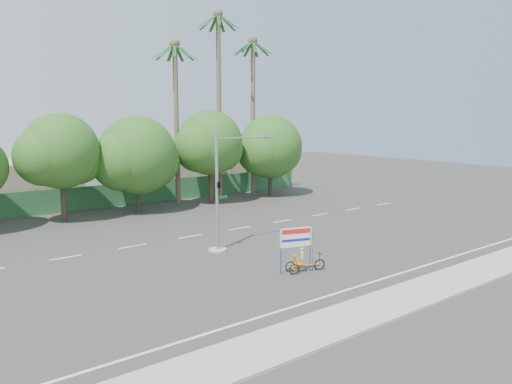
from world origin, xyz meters
TOP-DOWN VIEW (x-y plane):
  - ground at (0.00, 0.00)m, footprint 120.00×120.00m
  - sidewalk_near at (0.00, -7.50)m, footprint 50.00×2.40m
  - fence at (0.00, 21.50)m, footprint 38.00×0.08m
  - building_right at (8.00, 26.00)m, footprint 14.00×8.00m
  - tree_left at (-7.05, 18.00)m, footprint 6.66×5.60m
  - tree_center at (-1.05, 18.00)m, footprint 7.62×6.40m
  - tree_right at (5.95, 18.00)m, footprint 6.90×5.80m
  - tree_far_right at (12.95, 18.00)m, footprint 7.38×6.20m
  - palm_tall at (8.00, 19.50)m, footprint 3.73×3.79m
  - palm_mid at (12.00, 19.50)m, footprint 3.73×3.79m
  - palm_short at (3.50, 19.50)m, footprint 3.73×3.79m
  - traffic_signal at (-2.20, 3.98)m, footprint 4.72×1.10m
  - trike_billboard at (-1.44, -1.94)m, footprint 2.38×1.03m

SIDE VIEW (x-z plane):
  - ground at x=0.00m, z-range 0.00..0.00m
  - sidewalk_near at x=0.00m, z-range 0.00..0.12m
  - trike_billboard at x=-1.44m, z-range -0.24..2.20m
  - fence at x=0.00m, z-range 0.00..2.00m
  - building_right at x=8.00m, z-range 0.00..3.60m
  - traffic_signal at x=-2.20m, z-range -0.58..6.42m
  - tree_center at x=-1.05m, z-range 0.54..8.39m
  - tree_far_right at x=12.95m, z-range 0.68..8.61m
  - tree_left at x=-7.05m, z-range 1.02..9.09m
  - tree_right at x=5.95m, z-range 1.06..9.42m
  - palm_short at x=3.50m, z-range 1.64..16.09m
  - palm_mid at x=12.00m, z-range 1.67..17.12m
  - palm_tall at x=8.00m, z-range 1.74..19.19m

